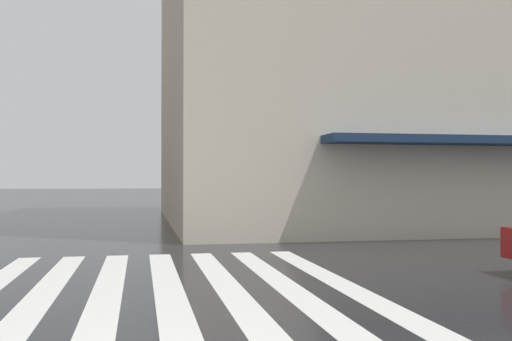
% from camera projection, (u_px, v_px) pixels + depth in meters
% --- Properties ---
extents(zebra_crossing, '(13.00, 7.50, 0.01)m').
position_uv_depth(zebra_crossing, '(138.00, 316.00, 7.94)').
color(zebra_crossing, silver).
rests_on(zebra_crossing, ground_plane).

